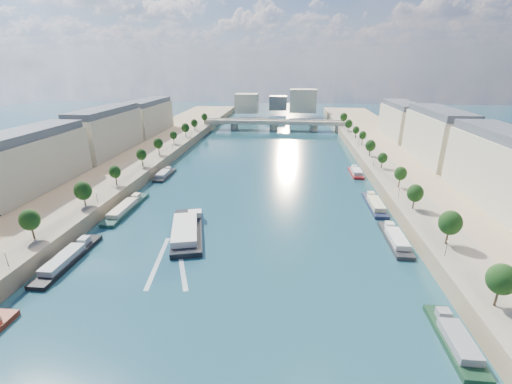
# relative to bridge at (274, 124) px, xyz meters

# --- Properties ---
(ground) EXTENTS (700.00, 700.00, 0.00)m
(ground) POSITION_rel_bridge_xyz_m (0.00, -143.11, -5.08)
(ground) COLOR #0B3134
(ground) RESTS_ON ground
(quay_left) EXTENTS (44.00, 520.00, 5.00)m
(quay_left) POSITION_rel_bridge_xyz_m (-72.00, -143.11, -2.58)
(quay_left) COLOR #9E8460
(quay_left) RESTS_ON ground
(quay_right) EXTENTS (44.00, 520.00, 5.00)m
(quay_right) POSITION_rel_bridge_xyz_m (72.00, -143.11, -2.58)
(quay_right) COLOR #9E8460
(quay_right) RESTS_ON ground
(pave_left) EXTENTS (14.00, 520.00, 0.10)m
(pave_left) POSITION_rel_bridge_xyz_m (-57.00, -143.11, -0.03)
(pave_left) COLOR gray
(pave_left) RESTS_ON quay_left
(pave_right) EXTENTS (14.00, 520.00, 0.10)m
(pave_right) POSITION_rel_bridge_xyz_m (57.00, -143.11, -0.03)
(pave_right) COLOR gray
(pave_right) RESTS_ON quay_right
(trees_left) EXTENTS (4.80, 268.80, 8.26)m
(trees_left) POSITION_rel_bridge_xyz_m (-55.00, -141.11, 5.39)
(trees_left) COLOR #382B1E
(trees_left) RESTS_ON ground
(trees_right) EXTENTS (4.80, 268.80, 8.26)m
(trees_right) POSITION_rel_bridge_xyz_m (55.00, -133.11, 5.39)
(trees_right) COLOR #382B1E
(trees_right) RESTS_ON ground
(lamps_left) EXTENTS (0.36, 200.36, 4.28)m
(lamps_left) POSITION_rel_bridge_xyz_m (-52.50, -153.11, 2.70)
(lamps_left) COLOR black
(lamps_left) RESTS_ON ground
(lamps_right) EXTENTS (0.36, 200.36, 4.28)m
(lamps_right) POSITION_rel_bridge_xyz_m (52.50, -138.11, 2.70)
(lamps_right) COLOR black
(lamps_right) RESTS_ON ground
(buildings_left) EXTENTS (16.00, 226.00, 23.20)m
(buildings_left) POSITION_rel_bridge_xyz_m (-85.00, -131.11, 11.37)
(buildings_left) COLOR beige
(buildings_left) RESTS_ON ground
(buildings_right) EXTENTS (16.00, 226.00, 23.20)m
(buildings_right) POSITION_rel_bridge_xyz_m (85.00, -131.11, 11.37)
(buildings_right) COLOR beige
(buildings_right) RESTS_ON ground
(skyline) EXTENTS (79.00, 42.00, 22.00)m
(skyline) POSITION_rel_bridge_xyz_m (3.19, 76.41, 9.57)
(skyline) COLOR beige
(skyline) RESTS_ON ground
(bridge) EXTENTS (112.00, 12.00, 8.15)m
(bridge) POSITION_rel_bridge_xyz_m (0.00, 0.00, 0.00)
(bridge) COLOR #C1B79E
(bridge) RESTS_ON ground
(tour_barge) EXTENTS (16.62, 32.44, 4.23)m
(tour_barge) POSITION_rel_bridge_xyz_m (-18.23, -183.12, -3.84)
(tour_barge) COLOR black
(tour_barge) RESTS_ON ground
(wake) EXTENTS (14.17, 25.92, 0.04)m
(wake) POSITION_rel_bridge_xyz_m (-18.23, -199.63, -5.06)
(wake) COLOR silver
(wake) RESTS_ON ground
(moored_barges_left) EXTENTS (5.00, 158.16, 3.60)m
(moored_barges_left) POSITION_rel_bridge_xyz_m (-45.50, -199.42, -4.24)
(moored_barges_left) COLOR #1A2039
(moored_barges_left) RESTS_ON ground
(moored_barges_right) EXTENTS (5.00, 157.60, 3.60)m
(moored_barges_right) POSITION_rel_bridge_xyz_m (45.50, -187.16, -4.24)
(moored_barges_right) COLOR black
(moored_barges_right) RESTS_ON ground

